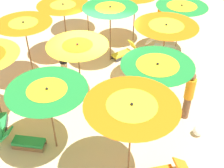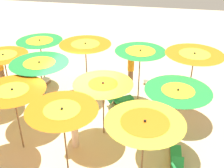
{
  "view_description": "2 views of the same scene",
  "coord_description": "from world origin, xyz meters",
  "px_view_note": "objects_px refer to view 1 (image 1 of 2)",
  "views": [
    {
      "loc": [
        8.77,
        2.09,
        6.83
      ],
      "look_at": [
        1.43,
        0.73,
        1.05
      ],
      "focal_mm": 47.08,
      "sensor_mm": 36.0,
      "label": 1
    },
    {
      "loc": [
        2.82,
        -8.4,
        6.62
      ],
      "look_at": [
        0.97,
        0.83,
        1.34
      ],
      "focal_mm": 44.93,
      "sensor_mm": 36.0,
      "label": 2
    }
  ],
  "objects_px": {
    "beach_umbrella_1": "(157,69)",
    "beach_ball": "(198,131)",
    "beach_umbrella_6": "(110,12)",
    "beachgoer_0": "(161,13)",
    "lounger_1": "(25,141)",
    "lounger_3": "(138,103)",
    "beach_umbrella_4": "(48,94)",
    "lounger_0": "(124,53)",
    "beach_umbrella_2": "(166,29)",
    "beachgoer_2": "(63,60)",
    "beach_umbrella_5": "(78,49)",
    "beach_umbrella_10": "(63,9)",
    "beach_umbrella_0": "(131,112)",
    "beach_umbrella_3": "(181,10)",
    "lounger_4": "(162,46)",
    "beach_umbrella_9": "(24,27)",
    "lounger_2": "(0,125)",
    "beachgoer_1": "(189,95)"
  },
  "relations": [
    {
      "from": "beach_umbrella_1",
      "to": "beach_ball",
      "type": "height_order",
      "value": "beach_umbrella_1"
    },
    {
      "from": "beach_umbrella_6",
      "to": "beachgoer_0",
      "type": "xyz_separation_m",
      "value": [
        -2.93,
        1.87,
        -1.14
      ]
    },
    {
      "from": "lounger_1",
      "to": "lounger_3",
      "type": "xyz_separation_m",
      "value": [
        -2.29,
        3.08,
        -0.0
      ]
    },
    {
      "from": "beach_umbrella_4",
      "to": "lounger_0",
      "type": "bearing_deg",
      "value": 167.02
    },
    {
      "from": "beach_umbrella_2",
      "to": "beachgoer_0",
      "type": "height_order",
      "value": "beach_umbrella_2"
    },
    {
      "from": "lounger_3",
      "to": "beach_umbrella_2",
      "type": "bearing_deg",
      "value": 123.67
    },
    {
      "from": "beach_umbrella_2",
      "to": "beachgoer_2",
      "type": "xyz_separation_m",
      "value": [
        0.59,
        -3.59,
        -1.3
      ]
    },
    {
      "from": "beach_umbrella_2",
      "to": "beach_umbrella_5",
      "type": "bearing_deg",
      "value": -63.08
    },
    {
      "from": "beach_umbrella_10",
      "to": "beach_ball",
      "type": "xyz_separation_m",
      "value": [
        3.75,
        5.35,
        -1.97
      ]
    },
    {
      "from": "beach_umbrella_1",
      "to": "beach_umbrella_10",
      "type": "bearing_deg",
      "value": -132.01
    },
    {
      "from": "beach_umbrella_10",
      "to": "beachgoer_2",
      "type": "distance_m",
      "value": 2.18
    },
    {
      "from": "beach_umbrella_1",
      "to": "beach_umbrella_6",
      "type": "relative_size",
      "value": 0.97
    },
    {
      "from": "beach_umbrella_0",
      "to": "beach_umbrella_1",
      "type": "bearing_deg",
      "value": 167.44
    },
    {
      "from": "beach_umbrella_4",
      "to": "lounger_0",
      "type": "relative_size",
      "value": 2.09
    },
    {
      "from": "beach_umbrella_0",
      "to": "beach_umbrella_3",
      "type": "height_order",
      "value": "beach_umbrella_0"
    },
    {
      "from": "lounger_0",
      "to": "lounger_4",
      "type": "xyz_separation_m",
      "value": [
        -0.83,
        1.6,
        -0.01
      ]
    },
    {
      "from": "lounger_0",
      "to": "lounger_3",
      "type": "distance_m",
      "value": 3.28
    },
    {
      "from": "beach_umbrella_5",
      "to": "beach_ball",
      "type": "height_order",
      "value": "beach_umbrella_5"
    },
    {
      "from": "beach_umbrella_1",
      "to": "beach_ball",
      "type": "relative_size",
      "value": 7.44
    },
    {
      "from": "beach_ball",
      "to": "beach_umbrella_0",
      "type": "bearing_deg",
      "value": -46.66
    },
    {
      "from": "beach_umbrella_0",
      "to": "beach_umbrella_9",
      "type": "relative_size",
      "value": 1.06
    },
    {
      "from": "beach_umbrella_9",
      "to": "beachgoer_2",
      "type": "relative_size",
      "value": 1.43
    },
    {
      "from": "beach_umbrella_0",
      "to": "beach_umbrella_4",
      "type": "distance_m",
      "value": 2.33
    },
    {
      "from": "beach_umbrella_10",
      "to": "lounger_2",
      "type": "distance_m",
      "value": 5.12
    },
    {
      "from": "beach_umbrella_5",
      "to": "beach_umbrella_0",
      "type": "bearing_deg",
      "value": 35.29
    },
    {
      "from": "beach_umbrella_0",
      "to": "lounger_2",
      "type": "distance_m",
      "value": 4.74
    },
    {
      "from": "beach_umbrella_1",
      "to": "beachgoer_1",
      "type": "height_order",
      "value": "beach_umbrella_1"
    },
    {
      "from": "beach_umbrella_3",
      "to": "beach_umbrella_10",
      "type": "relative_size",
      "value": 0.93
    },
    {
      "from": "beach_umbrella_4",
      "to": "beach_ball",
      "type": "bearing_deg",
      "value": 106.56
    },
    {
      "from": "beach_umbrella_10",
      "to": "beachgoer_0",
      "type": "distance_m",
      "value": 4.86
    },
    {
      "from": "beach_umbrella_6",
      "to": "beach_umbrella_4",
      "type": "bearing_deg",
      "value": -8.02
    },
    {
      "from": "beach_umbrella_1",
      "to": "lounger_0",
      "type": "xyz_separation_m",
      "value": [
        -3.79,
        -1.48,
        -1.91
      ]
    },
    {
      "from": "beach_umbrella_0",
      "to": "lounger_4",
      "type": "distance_m",
      "value": 7.03
    },
    {
      "from": "beach_ball",
      "to": "beach_umbrella_2",
      "type": "bearing_deg",
      "value": -153.01
    },
    {
      "from": "beachgoer_2",
      "to": "lounger_2",
      "type": "bearing_deg",
      "value": 4.96
    },
    {
      "from": "beach_umbrella_4",
      "to": "beachgoer_1",
      "type": "relative_size",
      "value": 1.26
    },
    {
      "from": "beach_umbrella_3",
      "to": "beach_umbrella_9",
      "type": "xyz_separation_m",
      "value": [
        3.07,
        -5.37,
        0.29
      ]
    },
    {
      "from": "lounger_1",
      "to": "beach_umbrella_1",
      "type": "bearing_deg",
      "value": 22.19
    },
    {
      "from": "beach_umbrella_0",
      "to": "beach_umbrella_1",
      "type": "xyz_separation_m",
      "value": [
        -2.06,
        0.46,
        -0.19
      ]
    },
    {
      "from": "beach_umbrella_3",
      "to": "lounger_0",
      "type": "xyz_separation_m",
      "value": [
        0.88,
        -2.18,
        -1.71
      ]
    },
    {
      "from": "beach_umbrella_9",
      "to": "lounger_4",
      "type": "bearing_deg",
      "value": 122.23
    },
    {
      "from": "lounger_1",
      "to": "beach_ball",
      "type": "distance_m",
      "value": 5.24
    },
    {
      "from": "beach_umbrella_2",
      "to": "beachgoer_2",
      "type": "bearing_deg",
      "value": -80.72
    },
    {
      "from": "beach_umbrella_9",
      "to": "lounger_2",
      "type": "bearing_deg",
      "value": 0.91
    },
    {
      "from": "beach_umbrella_6",
      "to": "beach_umbrella_9",
      "type": "bearing_deg",
      "value": -55.36
    },
    {
      "from": "beach_umbrella_2",
      "to": "beach_umbrella_9",
      "type": "height_order",
      "value": "beach_umbrella_9"
    },
    {
      "from": "beach_umbrella_5",
      "to": "lounger_2",
      "type": "bearing_deg",
      "value": -43.49
    },
    {
      "from": "beach_umbrella_2",
      "to": "beach_umbrella_6",
      "type": "relative_size",
      "value": 1.0
    },
    {
      "from": "beach_umbrella_0",
      "to": "beach_umbrella_4",
      "type": "xyz_separation_m",
      "value": [
        -0.58,
        -2.24,
        -0.29
      ]
    },
    {
      "from": "lounger_0",
      "to": "beach_ball",
      "type": "distance_m",
      "value": 4.99
    }
  ]
}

